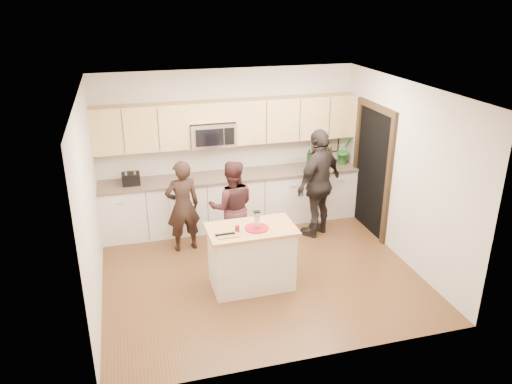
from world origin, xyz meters
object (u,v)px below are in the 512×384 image
object	(u,v)px
woman_center	(232,207)
toaster	(131,179)
island	(251,257)
woman_right	(319,183)
woman_left	(183,206)

from	to	relation	value
woman_center	toaster	bearing A→B (deg)	-24.42
toaster	woman_center	size ratio (longest dim) A/B	0.19
island	woman_center	xyz separation A→B (m)	(-0.03, 1.07, 0.30)
woman_center	woman_right	world-z (taller)	woman_right
woman_left	woman_center	xyz separation A→B (m)	(0.73, -0.27, 0.01)
island	toaster	bearing A→B (deg)	126.00
island	woman_center	bearing A→B (deg)	90.89
woman_left	woman_right	size ratio (longest dim) A/B	0.81
toaster	woman_left	world-z (taller)	woman_left
island	woman_left	xyz separation A→B (m)	(-0.76, 1.33, 0.29)
woman_center	woman_right	xyz separation A→B (m)	(1.53, 0.21, 0.17)
toaster	woman_right	bearing A→B (deg)	-13.71
toaster	woman_center	distance (m)	1.77
toaster	woman_center	xyz separation A→B (m)	(1.47, -0.95, -0.28)
toaster	woman_center	world-z (taller)	woman_center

